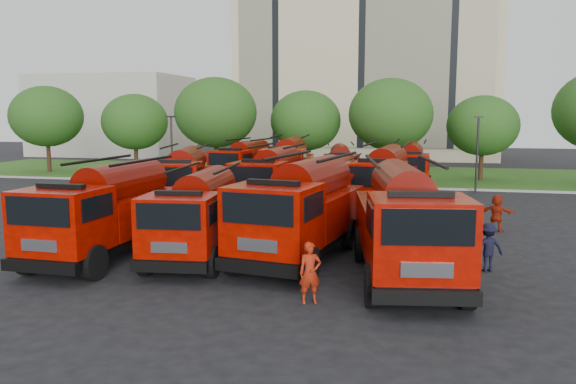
% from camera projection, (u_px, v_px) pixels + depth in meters
% --- Properties ---
extents(ground, '(140.00, 140.00, 0.00)m').
position_uv_depth(ground, '(224.00, 238.00, 23.91)').
color(ground, black).
rests_on(ground, ground).
extents(lawn, '(70.00, 16.00, 0.12)m').
position_uv_depth(lawn, '(321.00, 174.00, 49.04)').
color(lawn, '#204712').
rests_on(lawn, ground).
extents(curb, '(70.00, 0.30, 0.14)m').
position_uv_depth(curb, '(303.00, 185.00, 41.20)').
color(curb, gray).
rests_on(curb, ground).
extents(apartment_building, '(30.00, 14.18, 25.00)m').
position_uv_depth(apartment_building, '(367.00, 54.00, 68.09)').
color(apartment_building, tan).
rests_on(apartment_building, ground).
extents(side_building, '(18.00, 12.00, 10.00)m').
position_uv_depth(side_building, '(114.00, 116.00, 72.20)').
color(side_building, '#A5A192').
rests_on(side_building, ground).
extents(tree_0, '(6.30, 6.30, 7.70)m').
position_uv_depth(tree_0, '(46.00, 116.00, 49.64)').
color(tree_0, '#382314').
rests_on(tree_0, ground).
extents(tree_1, '(5.71, 5.71, 6.98)m').
position_uv_depth(tree_1, '(135.00, 122.00, 48.95)').
color(tree_1, '#382314').
rests_on(tree_1, ground).
extents(tree_2, '(6.72, 6.72, 8.22)m').
position_uv_depth(tree_2, '(216.00, 113.00, 45.67)').
color(tree_2, '#382314').
rests_on(tree_2, ground).
extents(tree_3, '(5.88, 5.88, 7.19)m').
position_uv_depth(tree_3, '(306.00, 121.00, 46.68)').
color(tree_3, '#382314').
rests_on(tree_3, ground).
extents(tree_4, '(6.55, 6.55, 8.01)m').
position_uv_depth(tree_4, '(390.00, 114.00, 43.65)').
color(tree_4, '#382314').
rests_on(tree_4, ground).
extents(tree_5, '(5.46, 5.46, 6.68)m').
position_uv_depth(tree_5, '(483.00, 126.00, 43.23)').
color(tree_5, '#382314').
rests_on(tree_5, ground).
extents(lamp_post_0, '(0.60, 0.25, 5.11)m').
position_uv_depth(lamp_post_0, '(172.00, 145.00, 42.28)').
color(lamp_post_0, black).
rests_on(lamp_post_0, ground).
extents(lamp_post_1, '(0.60, 0.25, 5.11)m').
position_uv_depth(lamp_post_1, '(477.00, 149.00, 37.56)').
color(lamp_post_1, black).
rests_on(lamp_post_1, ground).
extents(fire_truck_0, '(2.96, 7.61, 3.42)m').
position_uv_depth(fire_truck_0, '(106.00, 211.00, 20.57)').
color(fire_truck_0, black).
rests_on(fire_truck_0, ground).
extents(fire_truck_1, '(3.09, 7.13, 3.15)m').
position_uv_depth(fire_truck_1, '(199.00, 215.00, 20.55)').
color(fire_truck_1, black).
rests_on(fire_truck_1, ground).
extents(fire_truck_2, '(3.93, 8.22, 3.59)m').
position_uv_depth(fire_truck_2, '(302.00, 210.00, 20.35)').
color(fire_truck_2, black).
rests_on(fire_truck_2, ground).
extents(fire_truck_3, '(3.91, 8.22, 3.60)m').
position_uv_depth(fire_truck_3, '(405.00, 223.00, 17.92)').
color(fire_truck_3, black).
rests_on(fire_truck_3, ground).
extents(fire_truck_4, '(4.15, 7.85, 3.40)m').
position_uv_depth(fire_truck_4, '(184.00, 180.00, 30.26)').
color(fire_truck_4, black).
rests_on(fire_truck_4, ground).
extents(fire_truck_5, '(3.01, 7.63, 3.42)m').
position_uv_depth(fire_truck_5, '(272.00, 180.00, 30.24)').
color(fire_truck_5, black).
rests_on(fire_truck_5, ground).
extents(fire_truck_6, '(2.60, 6.71, 3.03)m').
position_uv_depth(fire_truck_6, '(336.00, 189.00, 27.94)').
color(fire_truck_6, black).
rests_on(fire_truck_6, ground).
extents(fire_truck_7, '(3.44, 8.04, 3.56)m').
position_uv_depth(fire_truck_7, '(384.00, 181.00, 29.10)').
color(fire_truck_7, black).
rests_on(fire_truck_7, ground).
extents(fire_truck_8, '(3.27, 7.52, 3.32)m').
position_uv_depth(fire_truck_8, '(245.00, 164.00, 40.42)').
color(fire_truck_8, black).
rests_on(fire_truck_8, ground).
extents(fire_truck_9, '(3.43, 8.18, 3.63)m').
position_uv_depth(fire_truck_9, '(289.00, 165.00, 37.93)').
color(fire_truck_9, black).
rests_on(fire_truck_9, ground).
extents(fire_truck_10, '(3.29, 7.04, 3.08)m').
position_uv_depth(fire_truck_10, '(340.00, 167.00, 39.19)').
color(fire_truck_10, black).
rests_on(fire_truck_10, ground).
extents(fire_truck_11, '(2.97, 7.49, 3.36)m').
position_uv_depth(fire_truck_11, '(409.00, 169.00, 36.63)').
color(fire_truck_11, black).
rests_on(fire_truck_11, ground).
extents(firefighter_0, '(0.77, 0.68, 1.74)m').
position_uv_depth(firefighter_0, '(310.00, 303.00, 15.77)').
color(firefighter_0, '#991F0B').
rests_on(firefighter_0, ground).
extents(firefighter_1, '(0.87, 0.67, 1.59)m').
position_uv_depth(firefighter_1, '(251.00, 275.00, 18.52)').
color(firefighter_1, '#991F0B').
rests_on(firefighter_1, ground).
extents(firefighter_2, '(0.69, 1.15, 1.89)m').
position_uv_depth(firefighter_2, '(390.00, 253.00, 21.34)').
color(firefighter_2, '#991F0B').
rests_on(firefighter_2, ground).
extents(firefighter_3, '(1.18, 0.84, 1.65)m').
position_uv_depth(firefighter_3, '(487.00, 271.00, 18.93)').
color(firefighter_3, black).
rests_on(firefighter_3, ground).
extents(firefighter_4, '(1.05, 1.06, 1.85)m').
position_uv_depth(firefighter_4, '(139.00, 231.00, 25.46)').
color(firefighter_4, black).
rests_on(firefighter_4, ground).
extents(firefighter_5, '(1.69, 1.20, 1.68)m').
position_uv_depth(firefighter_5, '(496.00, 231.00, 25.38)').
color(firefighter_5, '#991F0B').
rests_on(firefighter_5, ground).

